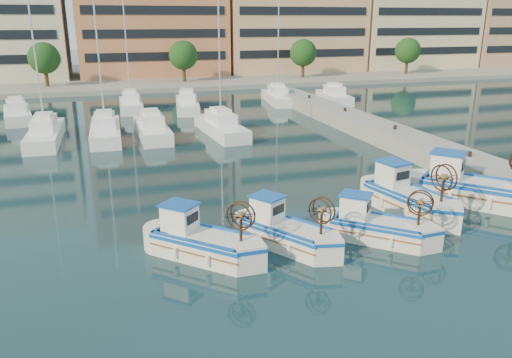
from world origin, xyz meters
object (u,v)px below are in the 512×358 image
object	(u,v)px
fishing_boat_a	(201,240)
fishing_boat_d	(407,196)
fishing_boat_e	(470,186)
fishing_boat_b	(285,230)
fishing_boat_c	(376,225)

from	to	relation	value
fishing_boat_a	fishing_boat_d	bearing A→B (deg)	-35.73
fishing_boat_a	fishing_boat_e	bearing A→B (deg)	-37.69
fishing_boat_b	fishing_boat_d	distance (m)	7.20
fishing_boat_a	fishing_boat_c	world-z (taller)	fishing_boat_a
fishing_boat_c	fishing_boat_d	bearing A→B (deg)	-9.54
fishing_boat_d	fishing_boat_b	bearing A→B (deg)	-177.26
fishing_boat_c	fishing_boat_e	world-z (taller)	fishing_boat_e
fishing_boat_a	fishing_boat_b	bearing A→B (deg)	-46.06
fishing_boat_a	fishing_boat_c	size ratio (longest dim) A/B	1.05
fishing_boat_e	fishing_boat_b	bearing A→B (deg)	148.44
fishing_boat_a	fishing_boat_c	xyz separation A→B (m)	(7.33, -0.66, -0.04)
fishing_boat_a	fishing_boat_b	xyz separation A→B (m)	(3.48, -0.04, -0.03)
fishing_boat_b	fishing_boat_a	bearing A→B (deg)	146.80
fishing_boat_c	fishing_boat_a	bearing A→B (deg)	127.42
fishing_boat_a	fishing_boat_b	distance (m)	3.48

